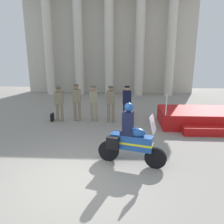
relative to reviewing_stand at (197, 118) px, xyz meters
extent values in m
plane|color=gray|center=(-4.53, -4.74, -0.34)|extent=(28.99, 28.99, 0.00)
cube|color=beige|center=(-4.37, 7.67, 3.60)|extent=(12.37, 0.30, 7.88)
cylinder|color=beige|center=(-8.64, 6.76, 3.13)|extent=(0.62, 0.62, 6.93)
cylinder|color=beige|center=(-6.51, 6.76, 3.13)|extent=(0.62, 0.62, 6.93)
cylinder|color=beige|center=(-4.37, 6.76, 3.13)|extent=(0.62, 0.62, 6.93)
cylinder|color=beige|center=(-2.24, 6.76, 3.13)|extent=(0.62, 0.62, 6.93)
cylinder|color=beige|center=(-0.11, 6.76, 3.13)|extent=(0.62, 0.62, 6.93)
cube|color=#B71414|center=(0.00, 0.08, 0.01)|extent=(3.28, 1.96, 0.70)
cube|color=#B71414|center=(0.00, -1.15, -0.16)|extent=(1.80, 0.50, 0.35)
cylinder|color=silver|center=(-1.56, -0.82, 0.81)|extent=(0.05, 0.05, 0.90)
cylinder|color=#7A7056|center=(-6.40, 0.31, 0.07)|extent=(0.13, 0.13, 0.82)
cylinder|color=#7A7056|center=(-6.18, 0.31, 0.07)|extent=(0.13, 0.13, 0.82)
cube|color=#7A7056|center=(-6.29, 0.31, 0.78)|extent=(0.40, 0.26, 0.59)
sphere|color=#997056|center=(-6.29, 0.31, 1.18)|extent=(0.21, 0.21, 0.21)
cylinder|color=#494334|center=(-6.29, 0.31, 1.25)|extent=(0.24, 0.24, 0.06)
cylinder|color=#7A7056|center=(-5.60, 0.44, 0.11)|extent=(0.13, 0.13, 0.89)
cylinder|color=#7A7056|center=(-5.38, 0.44, 0.11)|extent=(0.13, 0.13, 0.89)
cube|color=#7A7056|center=(-5.49, 0.44, 0.87)|extent=(0.40, 0.26, 0.63)
sphere|color=#997056|center=(-5.49, 0.44, 1.28)|extent=(0.21, 0.21, 0.21)
cylinder|color=#494334|center=(-5.49, 0.44, 1.36)|extent=(0.24, 0.24, 0.06)
cylinder|color=gray|center=(-4.79, 0.35, 0.11)|extent=(0.13, 0.13, 0.89)
cylinder|color=gray|center=(-4.57, 0.35, 0.11)|extent=(0.13, 0.13, 0.89)
cube|color=gray|center=(-4.68, 0.35, 0.85)|extent=(0.40, 0.26, 0.59)
sphere|color=tan|center=(-4.68, 0.35, 1.24)|extent=(0.21, 0.21, 0.21)
cylinder|color=brown|center=(-4.68, 0.35, 1.32)|extent=(0.24, 0.24, 0.06)
cylinder|color=#7A7056|center=(-3.99, 0.29, 0.10)|extent=(0.13, 0.13, 0.88)
cylinder|color=#7A7056|center=(-3.77, 0.29, 0.10)|extent=(0.13, 0.13, 0.88)
cube|color=#7A7056|center=(-3.88, 0.29, 0.84)|extent=(0.40, 0.26, 0.59)
sphere|color=#997056|center=(-3.88, 0.29, 1.24)|extent=(0.21, 0.21, 0.21)
cylinder|color=#494334|center=(-3.88, 0.29, 1.32)|extent=(0.24, 0.24, 0.06)
cylinder|color=black|center=(-3.25, 0.40, 0.10)|extent=(0.13, 0.13, 0.88)
cylinder|color=black|center=(-3.03, 0.40, 0.10)|extent=(0.13, 0.13, 0.88)
cube|color=black|center=(-3.14, 0.40, 0.84)|extent=(0.40, 0.26, 0.60)
sphere|color=tan|center=(-3.14, 0.40, 1.25)|extent=(0.21, 0.21, 0.21)
cylinder|color=black|center=(-3.14, 0.40, 1.33)|extent=(0.24, 0.24, 0.06)
cylinder|color=black|center=(-2.34, -3.92, -0.02)|extent=(0.64, 0.28, 0.64)
cylinder|color=black|center=(-3.73, -3.51, -0.02)|extent=(0.65, 0.32, 0.64)
cube|color=#1E4C99|center=(-3.04, -3.72, 0.38)|extent=(1.28, 0.66, 0.44)
ellipsoid|color=#1E4C99|center=(-2.89, -3.76, 0.70)|extent=(0.59, 0.45, 0.26)
cube|color=yellow|center=(-3.04, -3.72, 0.36)|extent=(1.30, 0.67, 0.06)
cube|color=silver|center=(-2.46, -3.89, 1.00)|extent=(0.26, 0.43, 0.47)
cube|color=black|center=(-3.44, -3.33, 0.38)|extent=(0.40, 0.27, 0.36)
cube|color=black|center=(-3.59, -3.83, 0.38)|extent=(0.40, 0.27, 0.36)
cube|color=#141938|center=(-3.15, -3.68, 0.67)|extent=(0.48, 0.44, 0.14)
cube|color=#141938|center=(-3.15, -3.68, 1.02)|extent=(0.35, 0.42, 0.56)
sphere|color=#1E4C99|center=(-3.13, -3.69, 1.43)|extent=(0.26, 0.26, 0.26)
cube|color=black|center=(-6.68, 0.35, -0.16)|extent=(0.10, 0.32, 0.36)
camera|label=1|loc=(-3.28, -10.16, 3.12)|focal=37.68mm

